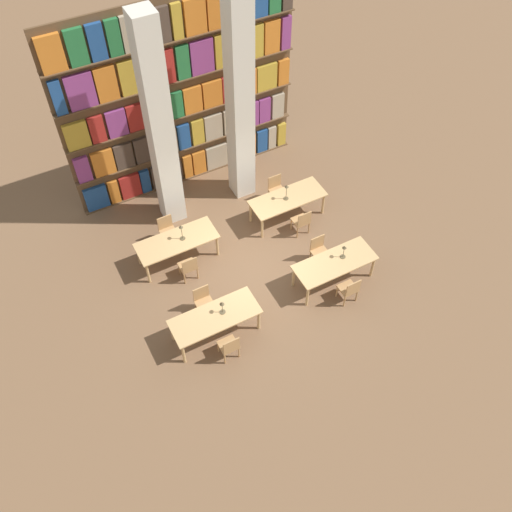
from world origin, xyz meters
The scene contains 20 objects.
ground_plane centered at (0.00, 0.00, 0.00)m, with size 40.00×40.00×0.00m, color brown.
bookshelf_bank centered at (0.00, 4.07, 2.72)m, with size 6.55×0.35×5.50m.
pillar_left centered at (-1.09, 2.80, 3.00)m, with size 0.58×0.58×6.00m.
pillar_center centered at (1.09, 2.80, 3.00)m, with size 0.58×0.58×6.00m.
reading_table_0 centered at (-1.70, -1.31, 0.67)m, with size 2.09×0.83×0.76m.
chair_0 centered at (-1.68, -2.01, 0.46)m, with size 0.42×0.40×0.86m.
chair_1 centered at (-1.68, -0.61, 0.46)m, with size 0.42×0.40×0.86m.
desk_lamp_0 centered at (-1.49, -1.29, 1.02)m, with size 0.14×0.14×0.39m.
reading_table_1 centered at (1.61, -1.26, 0.67)m, with size 2.09×0.83×0.76m.
chair_2 centered at (1.61, -1.96, 0.46)m, with size 0.42×0.40×0.86m.
chair_3 centered at (1.61, -0.56, 0.46)m, with size 0.42×0.40×0.86m.
desk_lamp_1 centered at (1.86, -1.21, 1.03)m, with size 0.14×0.14×0.41m.
reading_table_2 centered at (-1.58, 1.22, 0.67)m, with size 2.09×0.83×0.76m.
chair_4 centered at (-1.58, 0.52, 0.46)m, with size 0.42×0.40×0.86m.
chair_5 centered at (-1.58, 1.92, 0.46)m, with size 0.42×0.40×0.86m.
desk_lamp_2 centered at (-1.41, 1.21, 1.09)m, with size 0.14×0.14×0.49m.
reading_table_3 centered at (1.69, 1.22, 0.67)m, with size 2.09×0.83×0.76m.
chair_6 centered at (1.74, 0.52, 0.46)m, with size 0.42×0.40×0.86m.
chair_7 centered at (1.74, 1.92, 0.46)m, with size 0.42×0.40×0.86m.
desk_lamp_3 centered at (1.63, 1.21, 1.10)m, with size 0.14×0.14×0.50m.
Camera 1 is at (-4.22, -8.08, 11.74)m, focal length 40.00 mm.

